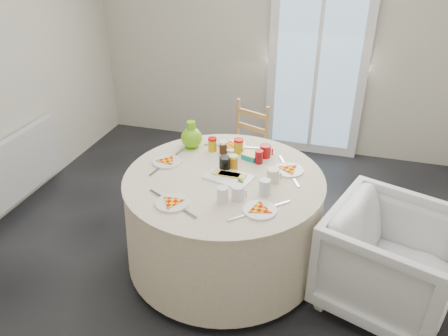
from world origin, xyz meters
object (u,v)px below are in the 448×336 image
(wooden_chair, at_px, (242,144))
(armchair, at_px, (391,257))
(green_pitcher, at_px, (191,131))
(radiator, at_px, (20,165))
(table, at_px, (224,219))

(wooden_chair, distance_m, armchair, 1.71)
(wooden_chair, distance_m, green_pitcher, 0.82)
(armchair, bearing_deg, radiator, 102.14)
(radiator, xyz_separation_m, wooden_chair, (1.81, 0.78, 0.09))
(table, height_order, green_pitcher, green_pitcher)
(radiator, xyz_separation_m, green_pitcher, (1.58, 0.09, 0.49))
(radiator, height_order, wooden_chair, wooden_chair)
(radiator, height_order, armchair, armchair)
(table, bearing_deg, armchair, -5.31)
(radiator, distance_m, wooden_chair, 1.97)
(table, bearing_deg, wooden_chair, 97.13)
(table, xyz_separation_m, green_pitcher, (-0.36, 0.36, 0.49))
(armchair, bearing_deg, table, 103.64)
(table, relative_size, armchair, 1.80)
(radiator, relative_size, armchair, 1.28)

